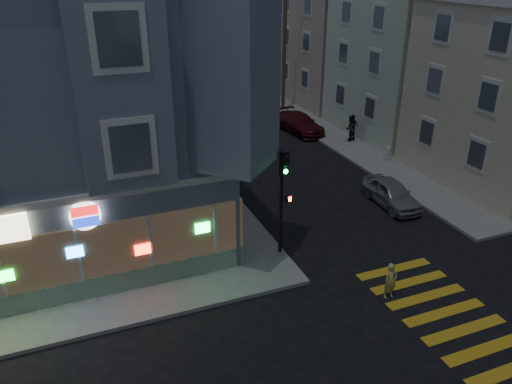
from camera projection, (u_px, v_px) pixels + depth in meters
ground at (255, 339)px, 15.86m from camera, size 120.00×120.00×0.00m
sidewalk_ne at (404, 99)px, 42.96m from camera, size 24.00×42.00×0.15m
corner_building at (22, 97)px, 20.63m from camera, size 14.60×14.60×11.40m
row_house_b at (435, 51)px, 33.64m from camera, size 12.00×8.60×10.50m
row_house_c at (361, 44)px, 41.53m from camera, size 12.00×8.60×9.00m
row_house_d at (311, 23)px, 48.79m from camera, size 12.00×8.60×10.50m
utility_pole at (284, 49)px, 38.09m from camera, size 2.20×0.30×9.00m
street_tree_near at (257, 49)px, 43.57m from camera, size 3.00×3.00×5.30m
street_tree_far at (228, 37)px, 50.31m from camera, size 3.00×3.00×5.30m
running_child at (390, 281)px, 17.57m from camera, size 0.51×0.35×1.36m
pedestrian_a at (350, 128)px, 32.54m from camera, size 0.98×0.86×1.70m
pedestrian_b at (352, 127)px, 32.69m from camera, size 1.09×0.77×1.71m
parked_car_a at (391, 193)px, 24.32m from camera, size 1.68×3.78×1.26m
parked_car_b at (253, 107)px, 38.60m from camera, size 1.62×3.85×1.23m
parked_car_c at (300, 123)px, 34.69m from camera, size 2.32×4.69×1.31m
parked_car_d at (246, 89)px, 43.40m from camera, size 3.04×5.60×1.49m
traffic_signal at (283, 185)px, 18.98m from camera, size 0.56×0.50×4.45m
fire_hydrant at (388, 153)px, 29.51m from camera, size 0.50×0.29×0.86m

